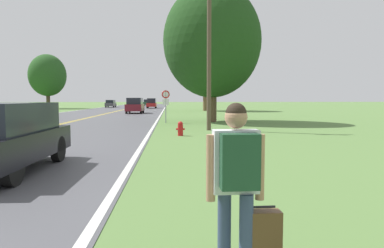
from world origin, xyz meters
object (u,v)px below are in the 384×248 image
Objects in this scene: tree_left_verge at (206,60)px; car_black_suv_approaching at (2,136)px; hitchhiker_person at (236,171)px; car_red_van_receding at (152,103)px; car_dark_green_van_horizon at (148,102)px; car_maroon_suv_mid_far at (135,105)px; car_dark_grey_suv_distant at (111,103)px; tree_mid_treeline at (47,75)px; fire_hydrant at (180,128)px; tree_behind_sign at (212,42)px; suitcase at (262,243)px; traffic_sign at (166,98)px.

tree_left_verge is 43.18m from car_black_suv_approaching.
car_red_van_receding is at bearing 2.43° from hitchhiker_person.
car_dark_green_van_horizon is at bearing -178.25° from car_black_suv_approaching.
car_maroon_suv_mid_far is (-4.85, 38.17, -0.06)m from hitchhiker_person.
car_dark_grey_suv_distant is 15.53m from car_dark_green_van_horizon.
tree_left_verge is at bearing -25.85° from tree_mid_treeline.
car_black_suv_approaching is (-4.39, -7.78, 0.53)m from fire_hydrant.
car_red_van_receding reaches higher than car_black_suv_approaching.
fire_hydrant is 0.16× the size of car_maroon_suv_mid_far.
tree_behind_sign is 48.37m from car_dark_grey_suv_distant.
tree_mid_treeline is 19.13m from car_red_van_receding.
fire_hydrant is 0.07× the size of tree_behind_sign.
tree_behind_sign reaches higher than car_red_van_receding.
car_maroon_suv_mid_far is 0.91× the size of car_red_van_receding.
fire_hydrant is 34.96m from tree_left_verge.
suitcase is 0.07× the size of tree_behind_sign.
tree_left_verge reaches higher than traffic_sign.
suitcase is 69.29m from car_dark_grey_suv_distant.
hitchhiker_person is 0.42× the size of car_dark_green_van_horizon.
car_black_suv_approaching is at bearing 41.01° from hitchhiker_person.
traffic_sign is 5.56m from tree_behind_sign.
suitcase is 82.33m from car_dark_green_van_horizon.
tree_left_verge reaches higher than tree_mid_treeline.
tree_behind_sign is at bearing -94.79° from tree_left_verge.
fire_hydrant is at bearing -64.58° from tree_mid_treeline.
car_dark_grey_suv_distant is (-8.00, 29.86, -0.15)m from car_maroon_suv_mid_far.
hitchhiker_person is 6.75m from car_black_suv_approaching.
tree_mid_treeline reaches higher than hitchhiker_person.
car_maroon_suv_mid_far is 30.92m from car_dark_grey_suv_distant.
car_dark_grey_suv_distant is at bearing -25.11° from car_dark_green_van_horizon.
car_maroon_suv_mid_far is at bearing 5.84° from hitchhiker_person.
car_red_van_receding is (-3.15, 39.86, -0.80)m from traffic_sign.
traffic_sign reaches higher than car_maroon_suv_mid_far.
car_dark_grey_suv_distant is at bearing -127.73° from car_red_van_receding.
car_dark_green_van_horizon is (6.64, 14.04, 0.04)m from car_dark_grey_suv_distant.
car_black_suv_approaching is at bearing -102.28° from tree_left_verge.
car_red_van_receding is (-6.60, 38.77, -5.03)m from tree_behind_sign.
car_dark_grey_suv_distant is at bearing 129.16° from tree_left_verge.
tree_behind_sign reaches higher than tree_mid_treeline.
tree_behind_sign is at bearing 74.68° from fire_hydrant.
tree_left_verge is 1.14× the size of tree_behind_sign.
hitchhiker_person is 82.31m from car_dark_green_van_horizon.
tree_behind_sign is at bearing 9.83° from car_red_van_receding.
hitchhiker_person reaches higher than fire_hydrant.
car_dark_grey_suv_distant is (-11.90, 46.67, -0.95)m from traffic_sign.
car_maroon_suv_mid_far is at bearing 6.22° from suitcase.
hitchhiker_person is 0.15× the size of tree_left_verge.
hitchhiker_person is 61.36m from car_red_van_receding.
car_red_van_receding is at bearing 5.98° from car_dark_green_van_horizon.
tree_mid_treeline is at bearing -85.42° from car_red_van_receding.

